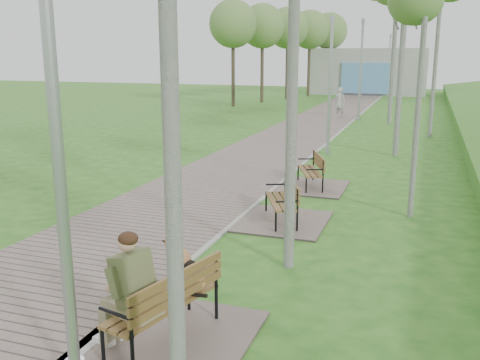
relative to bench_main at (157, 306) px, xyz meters
The scene contains 11 objects.
walkway 15.27m from the bench_main, 99.35° to the left, with size 3.50×67.00×0.04m, color #73635D.
kerb 15.09m from the bench_main, 92.78° to the left, with size 0.10×67.00×0.05m, color #999993.
building_north 44.62m from the bench_main, 92.87° to the left, with size 10.00×5.20×4.00m.
bench_main is the anchor object (origin of this frame).
bench_second 5.32m from the bench_main, 88.11° to the left, with size 1.87×2.08×1.15m.
bench_third 8.54m from the bench_main, 89.16° to the left, with size 1.84×2.04×1.13m.
lamp_post_near 2.40m from the bench_main, 110.84° to the right, with size 0.21×0.21×5.54m.
lamp_post_second 13.79m from the bench_main, 91.31° to the left, with size 0.19×0.19×4.82m.
lamp_post_third 24.43m from the bench_main, 91.27° to the left, with size 0.21×0.21×5.35m.
lamp_post_far 44.23m from the bench_main, 90.62° to the left, with size 0.20×0.20×5.19m.
pedestrian_near 25.24m from the bench_main, 93.85° to the left, with size 0.63×0.41×1.72m, color silver.
Camera 1 is at (3.72, 1.03, 3.56)m, focal length 40.00 mm.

